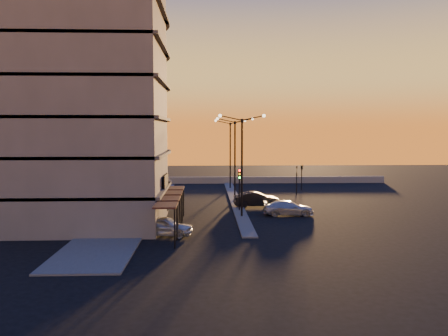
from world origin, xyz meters
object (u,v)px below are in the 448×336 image
(car_sedan, at_px, (257,199))
(car_wagon, at_px, (288,208))
(car_hatchback, at_px, (164,226))
(traffic_light_main, at_px, (239,183))
(streetlamp_mid, at_px, (235,152))

(car_sedan, height_order, car_wagon, car_sedan)
(car_hatchback, relative_size, car_wagon, 0.92)
(car_sedan, relative_size, car_wagon, 1.01)
(traffic_light_main, height_order, car_wagon, traffic_light_main)
(traffic_light_main, relative_size, car_wagon, 0.89)
(traffic_light_main, distance_m, car_hatchback, 11.91)
(car_sedan, bearing_deg, traffic_light_main, 139.21)
(streetlamp_mid, bearing_deg, car_wagon, -64.01)
(car_hatchback, distance_m, car_sedan, 14.96)
(traffic_light_main, height_order, car_hatchback, traffic_light_main)
(car_wagon, bearing_deg, car_sedan, 31.53)
(traffic_light_main, distance_m, car_wagon, 5.43)
(streetlamp_mid, relative_size, car_wagon, 2.00)
(traffic_light_main, xyz_separation_m, car_hatchback, (-6.50, -9.75, -2.14))
(car_sedan, xyz_separation_m, car_wagon, (2.49, -4.66, -0.10))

